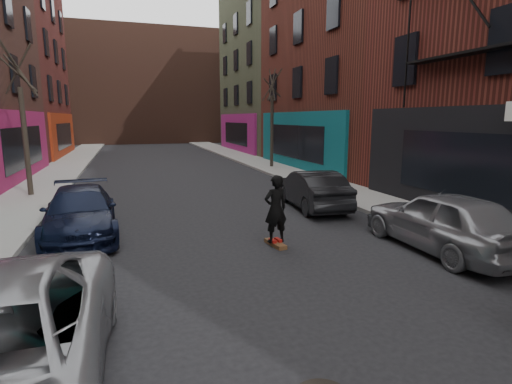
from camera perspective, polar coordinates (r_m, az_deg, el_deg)
sidewalk_left at (r=30.01m, az=-25.10°, el=3.67°), size 2.50×84.00×0.13m
sidewalk_right at (r=31.01m, az=-1.49°, el=4.85°), size 2.50×84.00×0.13m
buildings_right at (r=22.84m, az=29.28°, el=21.56°), size 12.00×56.00×16.00m
building_far at (r=55.80m, az=-15.80°, el=14.12°), size 40.00×10.00×14.00m
tree_left_far at (r=18.01m, az=-30.40°, el=9.90°), size 2.00×2.00×6.50m
tree_right_far at (r=25.15m, az=2.29°, el=11.42°), size 2.00×2.00×6.80m
parked_left_end at (r=11.67m, az=-23.81°, el=-2.69°), size 2.10×4.56×1.29m
parked_right_far at (r=10.45m, az=25.27°, el=-3.72°), size 1.79×4.36×1.48m
parked_right_end at (r=14.14m, az=8.01°, el=0.40°), size 1.75×4.17×1.34m
skateboard at (r=10.02m, az=2.78°, el=-7.40°), size 0.33×0.82×0.10m
skateboarder at (r=9.78m, az=2.82°, el=-2.43°), size 0.66×0.49×1.68m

